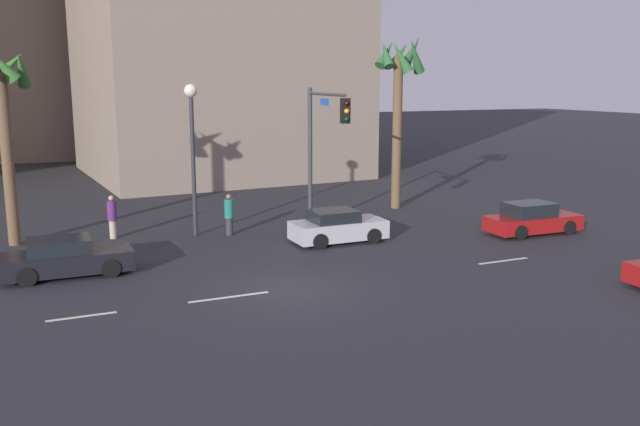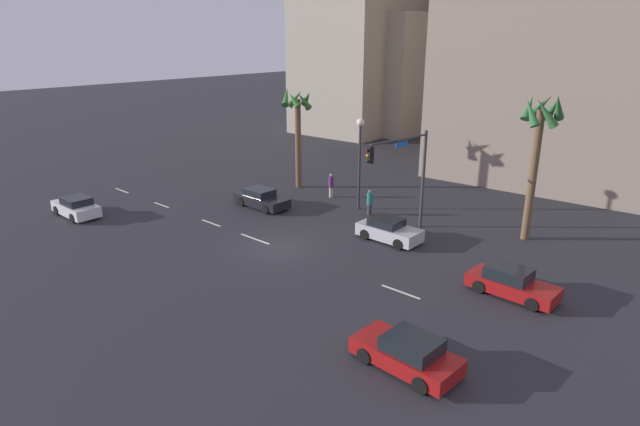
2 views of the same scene
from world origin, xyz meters
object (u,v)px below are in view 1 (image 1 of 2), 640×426
at_px(streetlamp, 192,131).
at_px(pedestrian_0, 229,214).
at_px(car_4, 532,219).
at_px(car_2, 337,227).
at_px(palm_tree_1, 2,104).
at_px(pedestrian_1, 112,216).
at_px(traffic_signal, 321,136).
at_px(palm_tree_0, 399,85).
at_px(car_0, 66,258).

bearing_deg(streetlamp, pedestrian_0, -21.27).
relative_size(car_4, streetlamp, 0.65).
height_order(car_2, palm_tree_1, palm_tree_1).
height_order(car_2, pedestrian_0, pedestrian_0).
bearing_deg(pedestrian_0, car_2, -39.83).
relative_size(streetlamp, palm_tree_1, 0.80).
bearing_deg(pedestrian_1, car_2, -28.18).
xyz_separation_m(car_4, traffic_signal, (-8.53, 3.65, 3.67)).
distance_m(traffic_signal, palm_tree_0, 7.79).
relative_size(streetlamp, palm_tree_0, 0.72).
height_order(car_2, streetlamp, streetlamp).
relative_size(car_0, streetlamp, 0.66).
bearing_deg(car_4, traffic_signal, 156.81).
bearing_deg(streetlamp, pedestrian_1, 165.24).
distance_m(car_4, palm_tree_0, 9.98).
bearing_deg(pedestrian_0, car_0, -151.48).
bearing_deg(palm_tree_1, pedestrian_0, -12.01).
relative_size(traffic_signal, pedestrian_0, 3.49).
height_order(pedestrian_1, palm_tree_0, palm_tree_0).
xyz_separation_m(car_2, car_4, (8.51, -2.06, -0.00)).
bearing_deg(car_2, palm_tree_0, 42.67).
bearing_deg(car_2, pedestrian_0, 140.17).
height_order(car_2, traffic_signal, traffic_signal).
distance_m(car_2, streetlamp, 7.38).
height_order(car_0, car_2, car_2).
bearing_deg(palm_tree_0, car_2, -137.33).
height_order(streetlamp, pedestrian_0, streetlamp).
distance_m(car_2, palm_tree_1, 14.24).
relative_size(car_2, palm_tree_0, 0.44).
bearing_deg(traffic_signal, streetlamp, 158.01).
bearing_deg(palm_tree_0, palm_tree_1, -177.56).
distance_m(car_4, traffic_signal, 9.98).
bearing_deg(car_4, pedestrian_0, 157.09).
xyz_separation_m(streetlamp, pedestrian_0, (1.37, -0.53, -3.57)).
bearing_deg(pedestrian_0, pedestrian_1, 163.31).
height_order(pedestrian_0, palm_tree_0, palm_tree_0).
xyz_separation_m(car_0, pedestrian_1, (2.24, 5.20, 0.36)).
xyz_separation_m(pedestrian_0, pedestrian_1, (-4.73, 1.42, 0.03)).
relative_size(car_0, palm_tree_1, 0.53).
bearing_deg(pedestrian_0, traffic_signal, -22.26).
distance_m(streetlamp, pedestrian_1, 4.96).
distance_m(car_0, pedestrian_0, 7.93).
relative_size(streetlamp, pedestrian_0, 3.58).
bearing_deg(streetlamp, car_4, -22.74).
xyz_separation_m(streetlamp, palm_tree_1, (-7.24, 1.30, 1.22)).
bearing_deg(palm_tree_0, car_4, -73.69).
relative_size(car_0, car_4, 1.01).
xyz_separation_m(car_0, streetlamp, (5.60, 4.32, 3.90)).
xyz_separation_m(streetlamp, palm_tree_0, (11.33, 2.09, 1.91)).
bearing_deg(palm_tree_0, pedestrian_0, -165.24).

